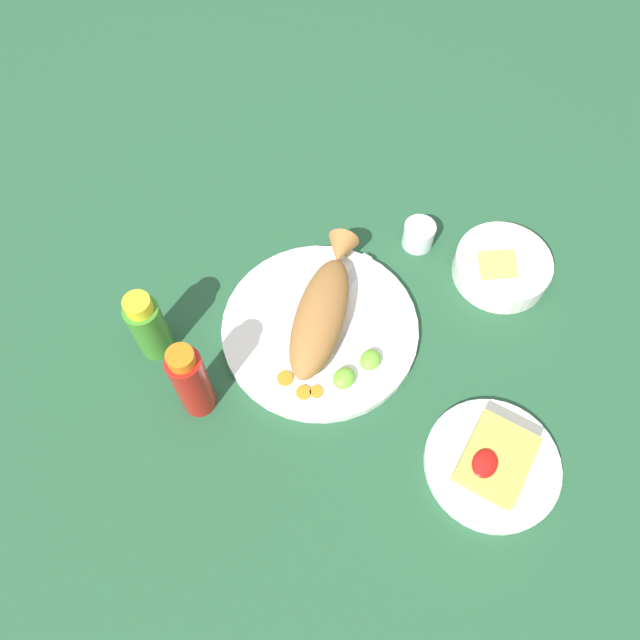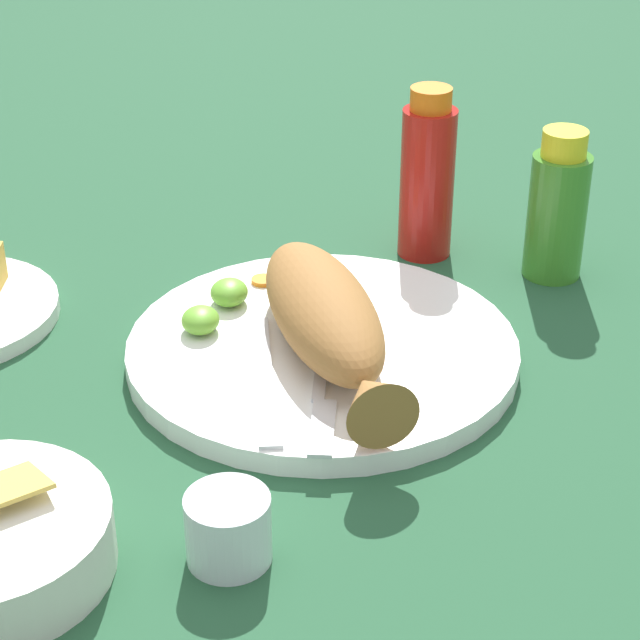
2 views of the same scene
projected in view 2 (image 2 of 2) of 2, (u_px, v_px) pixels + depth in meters
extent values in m
plane|color=#235133|center=(320.00, 360.00, 0.96)|extent=(4.00, 4.00, 0.00)
cylinder|color=white|center=(320.00, 351.00, 0.95)|extent=(0.32, 0.32, 0.02)
ellipsoid|color=#996633|center=(320.00, 309.00, 0.93)|extent=(0.24, 0.14, 0.06)
cone|color=#996633|center=(370.00, 398.00, 0.82)|extent=(0.06, 0.06, 0.05)
cube|color=silver|center=(326.00, 361.00, 0.92)|extent=(0.12, 0.02, 0.00)
cube|color=silver|center=(318.00, 428.00, 0.84)|extent=(0.07, 0.02, 0.00)
cube|color=silver|center=(262.00, 354.00, 0.93)|extent=(0.12, 0.02, 0.00)
cube|color=silver|center=(267.00, 420.00, 0.85)|extent=(0.07, 0.02, 0.00)
cylinder|color=orange|center=(317.00, 278.00, 1.04)|extent=(0.03, 0.03, 0.00)
cylinder|color=orange|center=(261.00, 280.00, 1.04)|extent=(0.02, 0.02, 0.00)
cylinder|color=orange|center=(279.00, 275.00, 1.05)|extent=(0.02, 0.02, 0.00)
ellipsoid|color=#6BB233|center=(227.00, 292.00, 1.00)|extent=(0.04, 0.03, 0.02)
ellipsoid|color=#6BB233|center=(198.00, 320.00, 0.96)|extent=(0.04, 0.03, 0.02)
cylinder|color=#B21914|center=(425.00, 183.00, 1.10)|extent=(0.05, 0.05, 0.15)
cylinder|color=orange|center=(429.00, 99.00, 1.06)|extent=(0.04, 0.04, 0.02)
cylinder|color=#3D8428|center=(554.00, 217.00, 1.06)|extent=(0.05, 0.05, 0.12)
cylinder|color=yellow|center=(562.00, 144.00, 1.03)|extent=(0.04, 0.04, 0.02)
cylinder|color=silver|center=(225.00, 529.00, 0.73)|extent=(0.06, 0.06, 0.05)
cylinder|color=white|center=(226.00, 544.00, 0.74)|extent=(0.05, 0.05, 0.02)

